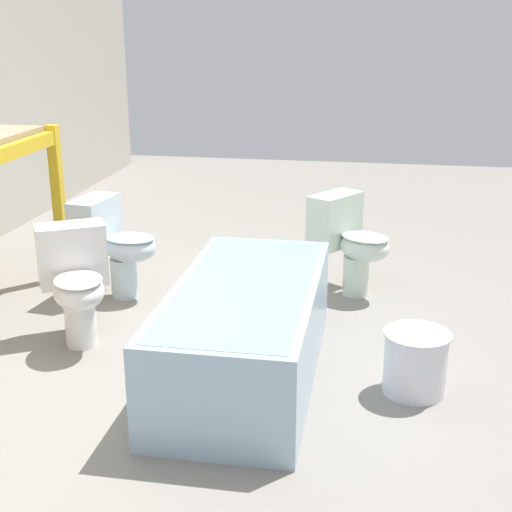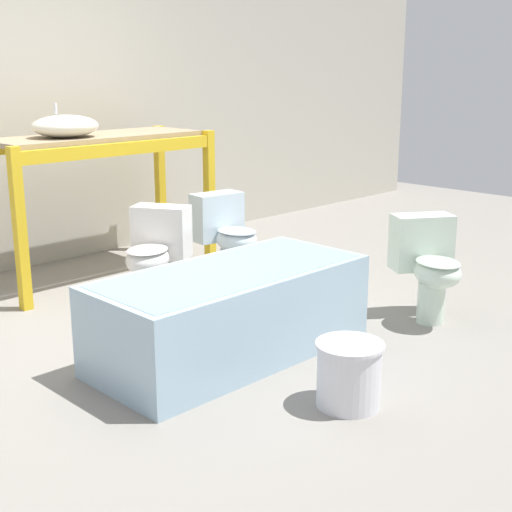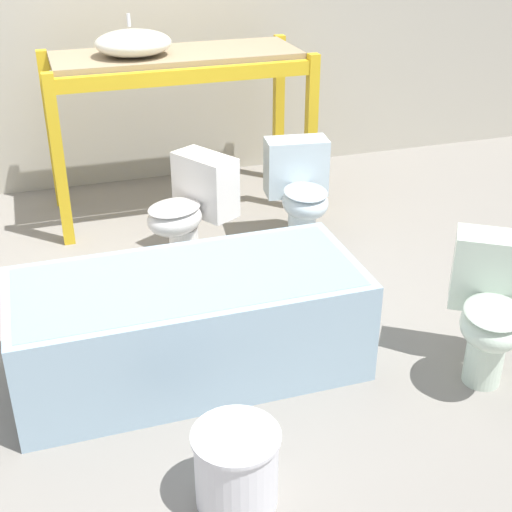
{
  "view_description": "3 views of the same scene",
  "coord_description": "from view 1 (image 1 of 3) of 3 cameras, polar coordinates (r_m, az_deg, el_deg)",
  "views": [
    {
      "loc": [
        -3.24,
        -1.2,
        1.77
      ],
      "look_at": [
        0.49,
        -0.54,
        0.5
      ],
      "focal_mm": 50.0,
      "sensor_mm": 36.0,
      "label": 1
    },
    {
      "loc": [
        -2.53,
        -3.33,
        1.58
      ],
      "look_at": [
        0.45,
        -0.35,
        0.46
      ],
      "focal_mm": 50.0,
      "sensor_mm": 36.0,
      "label": 2
    },
    {
      "loc": [
        -0.52,
        -3.3,
        2.07
      ],
      "look_at": [
        0.42,
        -0.39,
        0.46
      ],
      "focal_mm": 50.0,
      "sensor_mm": 36.0,
      "label": 3
    }
  ],
  "objects": [
    {
      "name": "bucket_white",
      "position": [
        3.63,
        12.64,
        -8.2
      ],
      "size": [
        0.33,
        0.33,
        0.32
      ],
      "color": "silver",
      "rests_on": "ground_plane"
    },
    {
      "name": "toilet_extra",
      "position": [
        4.77,
        -11.41,
        1.21
      ],
      "size": [
        0.4,
        0.56,
        0.66
      ],
      "rotation": [
        0.0,
        0.0,
        -0.13
      ],
      "color": "silver",
      "rests_on": "ground_plane"
    },
    {
      "name": "toilet_far",
      "position": [
        4.14,
        -14.23,
        -1.68
      ],
      "size": [
        0.62,
        0.55,
        0.66
      ],
      "rotation": [
        0.0,
        0.0,
        -1.05
      ],
      "color": "white",
      "rests_on": "ground_plane"
    },
    {
      "name": "toilet_near",
      "position": [
        4.78,
        7.45,
        1.47
      ],
      "size": [
        0.56,
        0.62,
        0.66
      ],
      "rotation": [
        0.0,
        0.0,
        -0.58
      ],
      "color": "silver",
      "rests_on": "ground_plane"
    },
    {
      "name": "bathtub_main",
      "position": [
        3.65,
        -0.81,
        -5.47
      ],
      "size": [
        1.59,
        0.71,
        0.5
      ],
      "rotation": [
        0.0,
        0.0,
        0.0
      ],
      "color": "#99B7CC",
      "rests_on": "ground_plane"
    },
    {
      "name": "ground_plane",
      "position": [
        3.88,
        -9.25,
        -8.91
      ],
      "size": [
        12.0,
        12.0,
        0.0
      ],
      "primitive_type": "plane",
      "color": "gray"
    }
  ]
}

